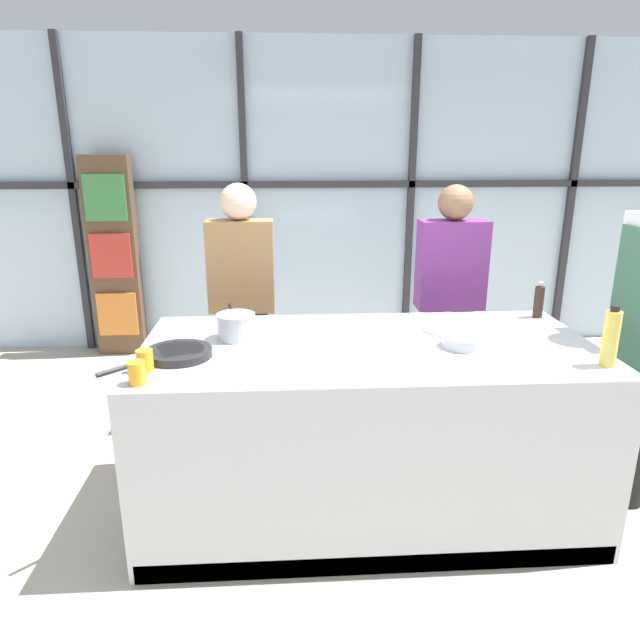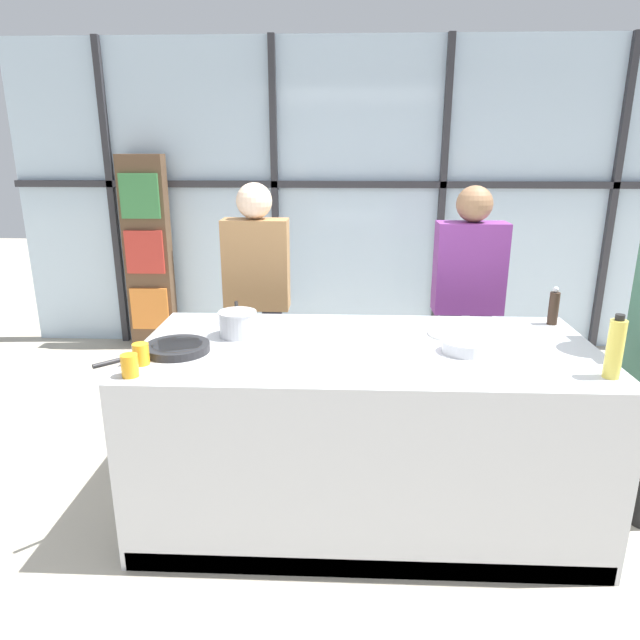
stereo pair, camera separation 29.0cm
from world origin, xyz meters
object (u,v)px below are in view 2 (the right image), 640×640
(spectator_center_left, at_px, (467,296))
(juice_glass_far, at_px, (141,354))
(oil_bottle, at_px, (615,348))
(saucepan, at_px, (238,323))
(white_plate, at_px, (453,334))
(spectator_far_left, at_px, (257,291))
(mixing_bowl, at_px, (464,346))
(pepper_grinder, at_px, (554,307))
(juice_glass_near, at_px, (130,366))
(frying_pan, at_px, (176,348))

(spectator_center_left, bearing_deg, juice_glass_far, 37.20)
(oil_bottle, distance_m, juice_glass_far, 2.06)
(saucepan, xyz_separation_m, oil_bottle, (1.70, -0.48, 0.06))
(white_plate, xyz_separation_m, oil_bottle, (0.57, -0.55, 0.13))
(saucepan, bearing_deg, white_plate, 3.19)
(spectator_far_left, xyz_separation_m, juice_glass_far, (-0.33, -1.31, 0.04))
(spectator_far_left, xyz_separation_m, spectator_center_left, (1.40, 0.00, -0.02))
(saucepan, distance_m, mixing_bowl, 1.15)
(spectator_center_left, xyz_separation_m, pepper_grinder, (0.34, -0.62, 0.10))
(juice_glass_near, distance_m, juice_glass_far, 0.14)
(spectator_center_left, relative_size, juice_glass_far, 16.62)
(frying_pan, relative_size, mixing_bowl, 2.12)
(oil_bottle, height_order, juice_glass_far, oil_bottle)
(juice_glass_near, bearing_deg, white_plate, 22.75)
(saucepan, distance_m, pepper_grinder, 1.73)
(spectator_far_left, distance_m, white_plate, 1.43)
(pepper_grinder, xyz_separation_m, juice_glass_far, (-2.07, -0.70, -0.05))
(saucepan, relative_size, juice_glass_far, 3.66)
(saucepan, relative_size, pepper_grinder, 1.69)
(spectator_center_left, height_order, juice_glass_near, spectator_center_left)
(frying_pan, height_order, oil_bottle, oil_bottle)
(white_plate, bearing_deg, spectator_center_left, 73.79)
(frying_pan, bearing_deg, saucepan, 45.29)
(saucepan, bearing_deg, frying_pan, -134.71)
(spectator_far_left, bearing_deg, juice_glass_far, 75.88)
(spectator_center_left, relative_size, frying_pan, 3.61)
(oil_bottle, bearing_deg, frying_pan, 173.40)
(white_plate, relative_size, mixing_bowl, 1.23)
(frying_pan, bearing_deg, pepper_grinder, 15.22)
(spectator_center_left, bearing_deg, oil_bottle, 103.52)
(frying_pan, height_order, white_plate, frying_pan)
(white_plate, distance_m, oil_bottle, 0.80)
(juice_glass_near, bearing_deg, spectator_center_left, 40.03)
(saucepan, distance_m, juice_glass_near, 0.67)
(pepper_grinder, height_order, juice_glass_near, pepper_grinder)
(spectator_far_left, xyz_separation_m, pepper_grinder, (1.74, -0.62, 0.09))
(frying_pan, distance_m, white_plate, 1.42)
(juice_glass_near, relative_size, juice_glass_far, 1.00)
(mixing_bowl, bearing_deg, pepper_grinder, 39.43)
(juice_glass_far, bearing_deg, juice_glass_near, -90.00)
(frying_pan, xyz_separation_m, oil_bottle, (1.95, -0.23, 0.11))
(frying_pan, bearing_deg, spectator_center_left, 35.34)
(mixing_bowl, xyz_separation_m, pepper_grinder, (0.58, 0.47, 0.06))
(spectator_far_left, height_order, frying_pan, spectator_far_left)
(spectator_center_left, bearing_deg, saucepan, 33.14)
(frying_pan, height_order, juice_glass_far, juice_glass_far)
(pepper_grinder, xyz_separation_m, juice_glass_near, (-2.07, -0.84, -0.05))
(mixing_bowl, bearing_deg, oil_bottle, -26.66)
(white_plate, xyz_separation_m, mixing_bowl, (0.00, -0.26, 0.03))
(spectator_far_left, relative_size, saucepan, 4.58)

